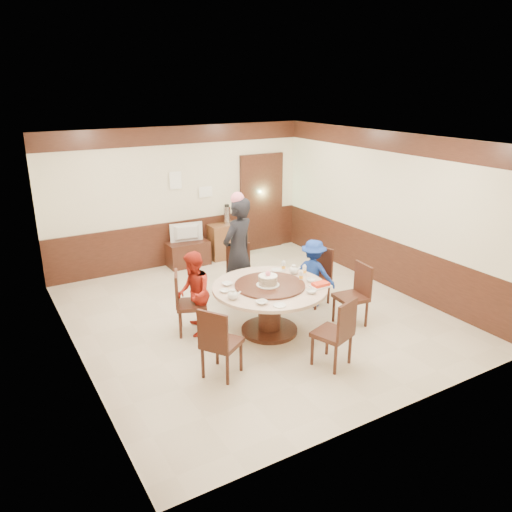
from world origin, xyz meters
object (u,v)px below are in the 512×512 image
television (187,233)px  thermos (227,215)px  person_standing (238,252)px  banquet_table (270,300)px  tv_stand (188,254)px  person_red (194,294)px  side_cabinet (227,241)px  person_blue (313,274)px  birthday_cake (268,280)px  shrimp_platter (321,285)px

television → thermos: (0.94, 0.03, 0.25)m
person_standing → banquet_table: bearing=61.6°
tv_stand → person_standing: bearing=-90.5°
tv_stand → person_red: bearing=-111.2°
person_standing → thermos: 2.44m
person_red → side_cabinet: bearing=164.4°
person_blue → birthday_cake: 1.28m
birthday_cake → tv_stand: (0.15, 3.38, -0.61)m
person_red → television: bearing=178.6°
thermos → side_cabinet: bearing=180.0°
person_blue → shrimp_platter: 0.99m
person_blue → shrimp_platter: person_blue is taller
person_blue → birthday_cake: (-1.17, -0.45, 0.28)m
person_blue → shrimp_platter: size_ratio=3.88×
television → side_cabinet: 0.99m
person_red → birthday_cake: 1.12m
person_blue → side_cabinet: (-0.08, 2.96, -0.21)m
birthday_cake → side_cabinet: birthday_cake is taller
person_red → side_cabinet: (2.02, 2.84, -0.26)m
television → side_cabinet: size_ratio=0.85×
person_standing → person_red: (-1.07, -0.59, -0.29)m
person_blue → thermos: size_ratio=3.06×
person_standing → birthday_cake: 1.17m
birthday_cake → tv_stand: birthday_cake is taller
banquet_table → shrimp_platter: (0.63, -0.40, 0.24)m
television → side_cabinet: (0.93, 0.03, -0.32)m
person_red → shrimp_platter: person_red is taller
birthday_cake → shrimp_platter: size_ratio=1.14×
person_standing → birthday_cake: bearing=59.6°
shrimp_platter → tv_stand: shrimp_platter is taller
person_blue → banquet_table: bearing=77.5°
banquet_table → side_cabinet: 3.55m
person_blue → thermos: 2.98m
shrimp_platter → person_blue: bearing=59.3°
thermos → shrimp_platter: bearing=-96.2°
birthday_cake → thermos: thermos is taller
shrimp_platter → person_red: bearing=149.6°
television → person_standing: bearing=97.4°
banquet_table → thermos: bearing=72.8°
person_red → birthday_cake: bearing=78.8°
person_blue → television: person_blue is taller
person_red → television: person_red is taller
banquet_table → thermos: thermos is taller
person_red → thermos: size_ratio=3.36×
shrimp_platter → side_cabinet: 3.83m
person_red → banquet_table: bearing=80.6°
person_blue → birthday_cake: bearing=77.4°
thermos → tv_stand: bearing=-178.2°
birthday_cake → television: (0.15, 3.38, -0.16)m
side_cabinet → thermos: thermos is taller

